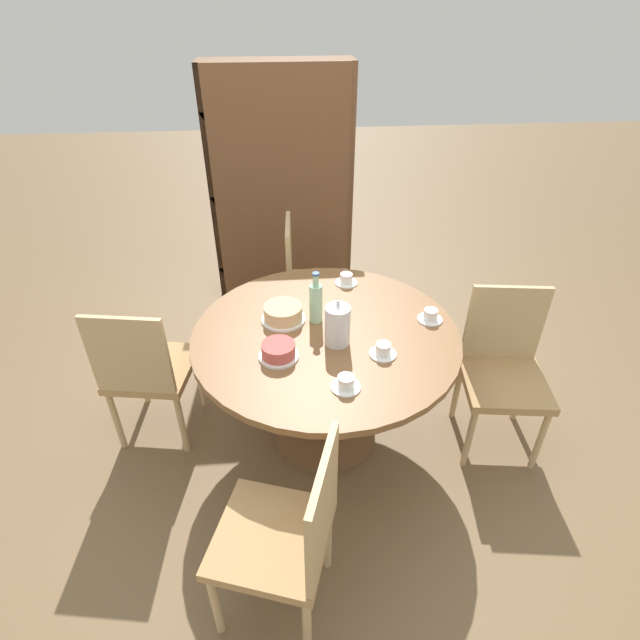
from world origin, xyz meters
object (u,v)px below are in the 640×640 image
chair_b (504,368)px  cake_main (283,313)px  cup_a (430,316)px  bookshelf (282,196)px  chair_a (287,533)px  chair_c (310,280)px  water_bottle (316,302)px  cake_second (278,351)px  cup_b (346,383)px  coffee_pot (337,324)px  chair_d (147,369)px  cup_c (383,350)px  cup_d (346,280)px

chair_b → cake_main: 1.19m
cup_a → bookshelf: bearing=114.5°
chair_a → chair_c: 1.86m
water_bottle → cake_second: 0.35m
cup_a → water_bottle: bearing=175.5°
water_bottle → cup_b: size_ratio=2.16×
bookshelf → coffee_pot: size_ratio=7.26×
chair_c → chair_d: size_ratio=1.00×
cup_b → cup_c: bearing=46.4°
water_bottle → cup_d: water_bottle is taller
chair_c → coffee_pot: size_ratio=3.75×
chair_d → cake_second: 0.80m
bookshelf → water_bottle: 1.53m
coffee_pot → cake_second: size_ratio=1.28×
chair_d → cup_b: (0.98, -0.50, 0.27)m
cup_a → cup_b: size_ratio=1.00×
chair_d → coffee_pot: (0.98, -0.18, 0.35)m
bookshelf → water_bottle: (0.13, -1.52, 0.02)m
water_bottle → cup_d: (0.20, 0.36, -0.09)m
cake_main → cup_d: size_ratio=1.75×
bookshelf → cup_a: size_ratio=13.45×
cup_a → cake_second: bearing=-163.0°
cup_d → coffee_pot: bearing=-101.8°
chair_d → water_bottle: size_ratio=3.22×
chair_a → cake_main: size_ratio=3.97×
chair_b → cup_d: bearing=153.3°
cup_d → bookshelf: bearing=106.1°
cake_main → cup_b: bearing=-64.6°
cup_c → chair_b: bearing=11.2°
chair_c → cup_a: chair_c is taller
bookshelf → cup_c: (0.42, -1.83, -0.06)m
coffee_pot → cup_a: coffee_pot is taller
chair_b → chair_c: size_ratio=1.00×
cup_b → cup_d: size_ratio=1.00×
water_bottle → cup_a: water_bottle is taller
chair_a → cup_a: (0.77, 0.97, 0.27)m
cup_c → coffee_pot: bearing=150.9°
chair_c → cake_main: 0.88m
cup_b → cup_d: 0.88m
coffee_pot → cup_d: 0.57m
chair_a → water_bottle: (0.19, 1.02, 0.36)m
cake_second → cup_c: cake_second is taller
chair_a → cake_second: chair_a is taller
water_bottle → cup_a: bearing=-4.5°
bookshelf → cake_main: bookshelf is taller
chair_b → chair_a: bearing=-136.2°
bookshelf → chair_c: bearing=102.5°
chair_b → coffee_pot: 0.96m
chair_a → cup_d: bearing=-177.9°
chair_c → cup_d: bearing=-156.2°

